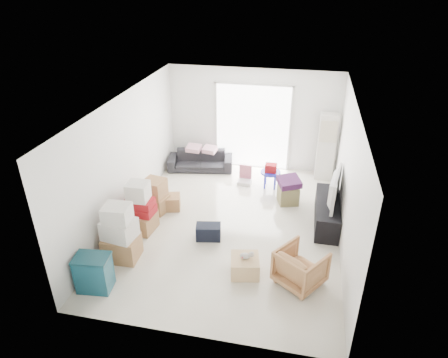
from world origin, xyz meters
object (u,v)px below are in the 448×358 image
at_px(television, 329,198).
at_px(armchair, 301,266).
at_px(sofa, 200,158).
at_px(ac_tower, 326,147).
at_px(wood_crate, 245,266).
at_px(storage_bins, 94,273).
at_px(kids_table, 271,171).
at_px(tv_console, 327,212).
at_px(ottoman, 288,194).

relative_size(television, armchair, 1.55).
bearing_deg(sofa, television, -40.85).
distance_m(ac_tower, wood_crate, 4.39).
height_order(armchair, wood_crate, armchair).
height_order(armchair, storage_bins, armchair).
bearing_deg(kids_table, tv_console, -45.15).
relative_size(sofa, ottoman, 3.95).
relative_size(armchair, storage_bins, 1.12).
relative_size(television, storage_bins, 1.74).
bearing_deg(armchair, kids_table, -40.22).
height_order(ac_tower, tv_console, ac_tower).
bearing_deg(kids_table, ac_tower, 30.75).
height_order(storage_bins, ottoman, storage_bins).
bearing_deg(tv_console, television, 90.00).
bearing_deg(sofa, wood_crate, -74.57).
bearing_deg(storage_bins, ottoman, 49.55).
xyz_separation_m(storage_bins, wood_crate, (2.44, 0.90, -0.17)).
height_order(sofa, storage_bins, sofa).
height_order(sofa, armchair, armchair).
xyz_separation_m(tv_console, wood_crate, (-1.46, -1.96, -0.10)).
distance_m(sofa, ottoman, 2.79).
xyz_separation_m(ac_tower, storage_bins, (-3.85, -5.01, -0.54)).
relative_size(tv_console, ottoman, 3.67).
bearing_deg(sofa, storage_bins, -106.61).
relative_size(ottoman, wood_crate, 0.87).
xyz_separation_m(ac_tower, armchair, (-0.44, -4.15, -0.50)).
bearing_deg(kids_table, storage_bins, -121.01).
xyz_separation_m(tv_console, television, (0.00, 0.00, 0.34)).
bearing_deg(sofa, armchair, -64.49).
bearing_deg(storage_bins, wood_crate, 20.33).
relative_size(ac_tower, wood_crate, 3.49).
height_order(ottoman, kids_table, kids_table).
height_order(ac_tower, television, ac_tower).
height_order(ac_tower, ottoman, ac_tower).
bearing_deg(wood_crate, armchair, -2.73).
xyz_separation_m(tv_console, kids_table, (-1.36, 1.37, 0.18)).
xyz_separation_m(sofa, ottoman, (2.46, -1.30, -0.12)).
height_order(storage_bins, kids_table, storage_bins).
relative_size(tv_console, kids_table, 2.57).
xyz_separation_m(sofa, armchair, (2.85, -4.00, 0.04)).
height_order(tv_console, wood_crate, tv_console).
bearing_deg(wood_crate, sofa, 115.37).
bearing_deg(television, wood_crate, 151.99).
distance_m(ac_tower, sofa, 3.33).
relative_size(tv_console, sofa, 0.93).
bearing_deg(ottoman, sofa, 152.13).
bearing_deg(ac_tower, armchair, -95.99).
distance_m(sofa, wood_crate, 4.38).
distance_m(ottoman, wood_crate, 2.71).
distance_m(armchair, kids_table, 3.48).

